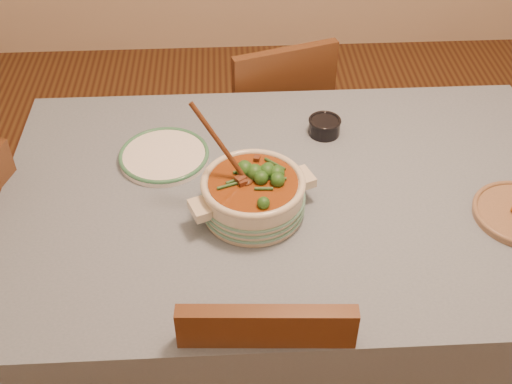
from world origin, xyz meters
TOP-DOWN VIEW (x-y plane):
  - floor at (0.00, 0.00)m, footprint 4.50×4.50m
  - dining_table at (0.00, 0.00)m, footprint 1.68×1.08m
  - stew_casserole at (-0.11, -0.07)m, footprint 0.36×0.36m
  - white_plate at (-0.37, 0.18)m, footprint 0.29×0.29m
  - condiment_bowl at (0.14, 0.28)m, footprint 0.13×0.13m
  - chair_far at (0.01, 0.75)m, footprint 0.50×0.50m

SIDE VIEW (x-z plane):
  - floor at x=0.00m, z-range 0.00..0.00m
  - chair_far at x=0.01m, z-range 0.06..0.92m
  - dining_table at x=0.00m, z-range 0.29..1.04m
  - white_plate at x=-0.37m, z-range 0.76..0.78m
  - condiment_bowl at x=0.14m, z-range 0.76..0.81m
  - stew_casserole at x=-0.11m, z-range 0.66..1.00m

